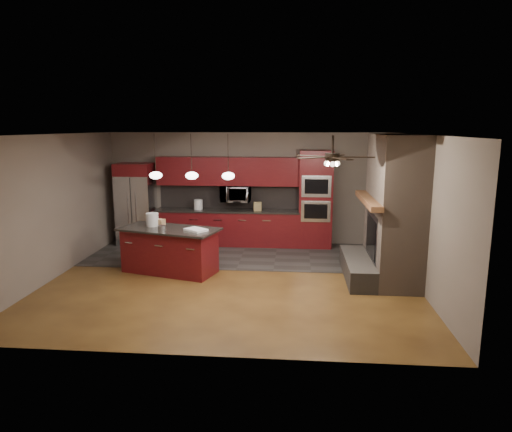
# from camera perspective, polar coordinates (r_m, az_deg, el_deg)

# --- Properties ---
(ground) EXTENTS (7.00, 7.00, 0.00)m
(ground) POSITION_cam_1_polar(r_m,az_deg,el_deg) (8.98, -3.03, -8.01)
(ground) COLOR brown
(ground) RESTS_ON ground
(ceiling) EXTENTS (7.00, 6.00, 0.02)m
(ceiling) POSITION_cam_1_polar(r_m,az_deg,el_deg) (8.49, -3.23, 10.15)
(ceiling) COLOR white
(ceiling) RESTS_ON back_wall
(back_wall) EXTENTS (7.00, 0.02, 2.80)m
(back_wall) POSITION_cam_1_polar(r_m,az_deg,el_deg) (11.57, -1.05, 3.46)
(back_wall) COLOR #72655B
(back_wall) RESTS_ON ground
(right_wall) EXTENTS (0.02, 6.00, 2.80)m
(right_wall) POSITION_cam_1_polar(r_m,az_deg,el_deg) (8.85, 19.94, 0.42)
(right_wall) COLOR #72655B
(right_wall) RESTS_ON ground
(left_wall) EXTENTS (0.02, 6.00, 2.80)m
(left_wall) POSITION_cam_1_polar(r_m,az_deg,el_deg) (9.75, -23.96, 1.06)
(left_wall) COLOR #72655B
(left_wall) RESTS_ON ground
(slate_tile_patch) EXTENTS (7.00, 2.40, 0.01)m
(slate_tile_patch) POSITION_cam_1_polar(r_m,az_deg,el_deg) (10.68, -1.70, -4.84)
(slate_tile_patch) COLOR #322F2D
(slate_tile_patch) RESTS_ON ground
(fireplace_column) EXTENTS (1.30, 2.10, 2.80)m
(fireplace_column) POSITION_cam_1_polar(r_m,az_deg,el_deg) (9.14, 16.47, 0.30)
(fireplace_column) COLOR #746152
(fireplace_column) RESTS_ON ground
(back_cabinetry) EXTENTS (3.59, 0.64, 2.20)m
(back_cabinetry) POSITION_cam_1_polar(r_m,az_deg,el_deg) (11.45, -3.54, 0.80)
(back_cabinetry) COLOR #5F1113
(back_cabinetry) RESTS_ON ground
(oven_tower) EXTENTS (0.80, 0.63, 2.38)m
(oven_tower) POSITION_cam_1_polar(r_m,az_deg,el_deg) (11.24, 7.44, 2.07)
(oven_tower) COLOR #5F1113
(oven_tower) RESTS_ON ground
(microwave) EXTENTS (0.73, 0.41, 0.50)m
(microwave) POSITION_cam_1_polar(r_m,az_deg,el_deg) (11.37, -2.56, 2.81)
(microwave) COLOR silver
(microwave) RESTS_ON back_cabinetry
(refrigerator) EXTENTS (0.87, 0.75, 2.05)m
(refrigerator) POSITION_cam_1_polar(r_m,az_deg,el_deg) (11.87, -14.75, 1.46)
(refrigerator) COLOR silver
(refrigerator) RESTS_ON ground
(kitchen_island) EXTENTS (2.18, 1.43, 0.92)m
(kitchen_island) POSITION_cam_1_polar(r_m,az_deg,el_deg) (9.49, -10.74, -4.19)
(kitchen_island) COLOR #5F1113
(kitchen_island) RESTS_ON ground
(white_bucket) EXTENTS (0.34, 0.34, 0.27)m
(white_bucket) POSITION_cam_1_polar(r_m,az_deg,el_deg) (9.64, -12.84, -0.44)
(white_bucket) COLOR silver
(white_bucket) RESTS_ON kitchen_island
(paint_can) EXTENTS (0.17, 0.17, 0.10)m
(paint_can) POSITION_cam_1_polar(r_m,az_deg,el_deg) (9.20, -11.68, -1.48)
(paint_can) COLOR #AAABAF
(paint_can) RESTS_ON kitchen_island
(paint_tray) EXTENTS (0.51, 0.49, 0.04)m
(paint_tray) POSITION_cam_1_polar(r_m,az_deg,el_deg) (9.07, -7.53, -1.72)
(paint_tray) COLOR white
(paint_tray) RESTS_ON kitchen_island
(cardboard_box) EXTENTS (0.25, 0.21, 0.13)m
(cardboard_box) POSITION_cam_1_polar(r_m,az_deg,el_deg) (9.67, -11.98, -0.78)
(cardboard_box) COLOR tan
(cardboard_box) RESTS_ON kitchen_island
(counter_bucket) EXTENTS (0.28, 0.28, 0.25)m
(counter_bucket) POSITION_cam_1_polar(r_m,az_deg,el_deg) (11.52, -7.23, 1.45)
(counter_bucket) COLOR white
(counter_bucket) RESTS_ON back_cabinetry
(counter_box) EXTENTS (0.21, 0.17, 0.21)m
(counter_box) POSITION_cam_1_polar(r_m,az_deg,el_deg) (11.26, 0.19, 1.21)
(counter_box) COLOR #A18753
(counter_box) RESTS_ON back_cabinetry
(pendant_left) EXTENTS (0.26, 0.26, 0.92)m
(pendant_left) POSITION_cam_1_polar(r_m,az_deg,el_deg) (9.59, -12.42, 5.02)
(pendant_left) COLOR black
(pendant_left) RESTS_ON ceiling
(pendant_center) EXTENTS (0.26, 0.26, 0.92)m
(pendant_center) POSITION_cam_1_polar(r_m,az_deg,el_deg) (9.39, -8.03, 5.05)
(pendant_center) COLOR black
(pendant_center) RESTS_ON ceiling
(pendant_right) EXTENTS (0.26, 0.26, 0.92)m
(pendant_right) POSITION_cam_1_polar(r_m,az_deg,el_deg) (9.25, -3.48, 5.04)
(pendant_right) COLOR black
(pendant_right) RESTS_ON ceiling
(ceiling_fan) EXTENTS (1.27, 1.33, 0.41)m
(ceiling_fan) POSITION_cam_1_polar(r_m,az_deg,el_deg) (7.64, 9.53, 7.34)
(ceiling_fan) COLOR black
(ceiling_fan) RESTS_ON ceiling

